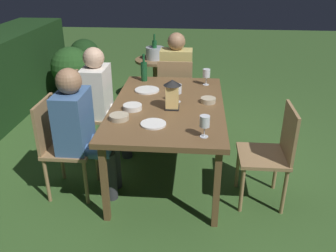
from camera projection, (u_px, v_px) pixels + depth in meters
ground_plane at (168, 172)px, 3.54m from camera, size 16.00×16.00×0.00m
dining_table at (168, 110)px, 3.26m from camera, size 1.62×1.00×0.73m
chair_side_right_b at (86, 110)px, 3.73m from camera, size 0.42×0.40×0.87m
person_in_cream at (103, 97)px, 3.65m from camera, size 0.38×0.47×1.15m
chair_side_left_a at (272, 151)px, 2.94m from camera, size 0.42×0.40×0.87m
chair_head_far at (175, 90)px, 4.29m from camera, size 0.40×0.42×0.87m
person_in_mustard at (176, 74)px, 4.40m from camera, size 0.48×0.38×1.15m
chair_side_right_a at (61, 143)px, 3.08m from camera, size 0.42×0.40×0.87m
person_in_blue at (82, 128)px, 3.00m from camera, size 0.38×0.47×1.15m
lantern_centerpiece at (172, 93)px, 3.08m from camera, size 0.15×0.15×0.27m
green_bottle_on_table at (144, 71)px, 3.81m from camera, size 0.07×0.07×0.29m
wine_glass_a at (177, 90)px, 3.24m from camera, size 0.08×0.08×0.17m
wine_glass_b at (206, 74)px, 3.68m from camera, size 0.08×0.08×0.17m
wine_glass_c at (205, 122)px, 2.60m from camera, size 0.08×0.08×0.17m
plate_a at (153, 124)px, 2.83m from camera, size 0.21×0.21×0.01m
plate_b at (147, 90)px, 3.56m from camera, size 0.24×0.24×0.01m
bowl_olives at (132, 107)px, 3.12m from camera, size 0.17×0.17×0.04m
bowl_bread at (119, 117)px, 2.92m from camera, size 0.16×0.16×0.04m
bowl_salad at (208, 100)px, 3.26m from camera, size 0.14×0.14×0.05m
side_table at (155, 73)px, 5.18m from camera, size 0.57×0.57×0.62m
ice_bucket at (155, 52)px, 5.05m from camera, size 0.26×0.26×0.34m
potted_plant_by_hedge at (72, 69)px, 5.23m from camera, size 0.59×0.59×0.78m
potted_plant_corner at (85, 57)px, 6.06m from camera, size 0.51×0.51×0.71m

